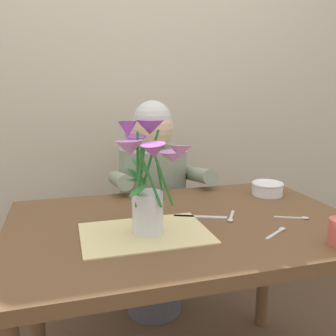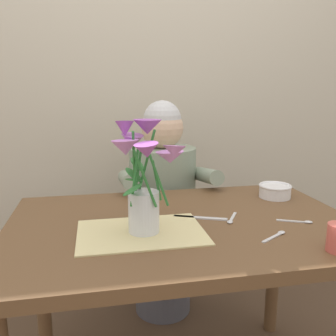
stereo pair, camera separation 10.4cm
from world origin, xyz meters
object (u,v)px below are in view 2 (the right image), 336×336
Objects in this scene: seated_person at (163,212)px; dinner_knife at (200,218)px; ceramic_bowl at (275,190)px; flower_vase at (144,174)px.

dinner_knife is at bearing -88.44° from seated_person.
seated_person is at bearing 134.42° from ceramic_bowl.
seated_person reaches higher than dinner_knife.
flower_vase reaches higher than dinner_knife.
flower_vase is 0.67m from ceramic_bowl.
seated_person is 8.35× the size of ceramic_bowl.
seated_person reaches higher than flower_vase.
seated_person is 5.97× the size of dinner_knife.
flower_vase is at bearing -105.70° from seated_person.
flower_vase reaches higher than ceramic_bowl.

